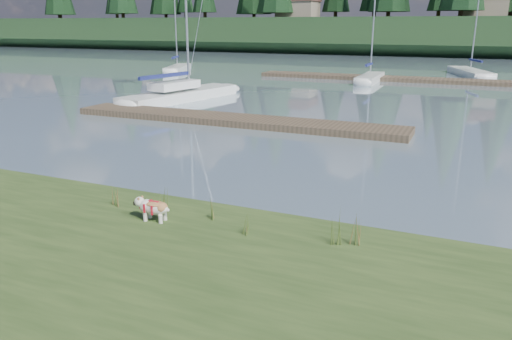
% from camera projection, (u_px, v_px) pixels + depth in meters
% --- Properties ---
extents(ground, '(200.00, 200.00, 0.00)m').
position_uv_depth(ground, '(393.00, 81.00, 39.79)').
color(ground, '#8399A9').
rests_on(ground, ground).
extents(bank, '(60.00, 9.00, 0.35)m').
position_uv_depth(bank, '(42.00, 293.00, 8.12)').
color(bank, '#394F21').
rests_on(bank, ground).
extents(ridge, '(200.00, 20.00, 5.00)m').
position_uv_depth(ridge, '(439.00, 36.00, 76.85)').
color(ridge, black).
rests_on(ridge, ground).
extents(bulldog, '(0.82, 0.38, 0.49)m').
position_uv_depth(bulldog, '(153.00, 207.00, 10.56)').
color(bulldog, silver).
rests_on(bulldog, bank).
extents(sailboat_main, '(3.63, 9.80, 13.75)m').
position_uv_depth(sailboat_main, '(188.00, 92.00, 30.04)').
color(sailboat_main, white).
rests_on(sailboat_main, ground).
extents(dock_near, '(16.00, 2.00, 0.30)m').
position_uv_depth(dock_near, '(231.00, 120.00, 22.84)').
color(dock_near, '#4C3D2C').
rests_on(dock_near, ground).
extents(dock_far, '(26.00, 2.20, 0.30)m').
position_uv_depth(dock_far, '(420.00, 80.00, 38.97)').
color(dock_far, '#4C3D2C').
rests_on(dock_far, ground).
extents(sailboat_bg_0, '(3.66, 6.95, 10.15)m').
position_uv_depth(sailboat_bg_0, '(179.00, 68.00, 47.46)').
color(sailboat_bg_0, white).
rests_on(sailboat_bg_0, ground).
extents(sailboat_bg_2, '(1.41, 6.63, 10.08)m').
position_uv_depth(sailboat_bg_2, '(371.00, 77.00, 39.22)').
color(sailboat_bg_2, white).
rests_on(sailboat_bg_2, ground).
extents(sailboat_bg_3, '(4.44, 8.73, 12.64)m').
position_uv_depth(sailboat_bg_3, '(467.00, 71.00, 43.87)').
color(sailboat_bg_3, white).
rests_on(sailboat_bg_3, ground).
extents(weed_0, '(0.17, 0.14, 0.52)m').
position_uv_depth(weed_0, '(164.00, 200.00, 11.21)').
color(weed_0, '#475B23').
rests_on(weed_0, bank).
extents(weed_1, '(0.17, 0.14, 0.52)m').
position_uv_depth(weed_1, '(211.00, 209.00, 10.68)').
color(weed_1, '#475B23').
rests_on(weed_1, bank).
extents(weed_2, '(0.17, 0.14, 0.77)m').
position_uv_depth(weed_2, '(336.00, 230.00, 9.36)').
color(weed_2, '#475B23').
rests_on(weed_2, bank).
extents(weed_3, '(0.17, 0.14, 0.55)m').
position_uv_depth(weed_3, '(117.00, 196.00, 11.46)').
color(weed_3, '#475B23').
rests_on(weed_3, bank).
extents(weed_4, '(0.17, 0.14, 0.44)m').
position_uv_depth(weed_4, '(244.00, 226.00, 9.86)').
color(weed_4, '#475B23').
rests_on(weed_4, bank).
extents(weed_5, '(0.17, 0.14, 0.69)m').
position_uv_depth(weed_5, '(358.00, 231.00, 9.37)').
color(weed_5, '#475B23').
rests_on(weed_5, bank).
extents(mud_lip, '(60.00, 0.50, 0.14)m').
position_uv_depth(mud_lip, '(184.00, 210.00, 12.01)').
color(mud_lip, '#33281C').
rests_on(mud_lip, ground).
extents(house_0, '(6.30, 5.30, 4.65)m').
position_uv_depth(house_0, '(298.00, 5.00, 81.34)').
color(house_0, gray).
rests_on(house_0, ridge).
extents(house_1, '(6.30, 5.30, 4.65)m').
position_uv_depth(house_1, '(486.00, 2.00, 71.42)').
color(house_1, gray).
rests_on(house_1, ridge).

